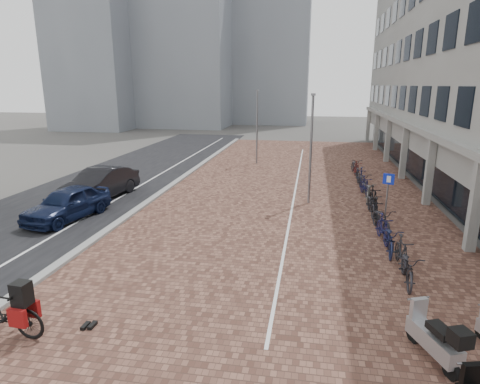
# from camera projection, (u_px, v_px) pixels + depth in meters

# --- Properties ---
(ground) EXTENTS (140.00, 140.00, 0.00)m
(ground) POSITION_uv_depth(u_px,v_px,m) (206.00, 282.00, 12.45)
(ground) COLOR #474442
(ground) RESTS_ON ground
(plaza_brick) EXTENTS (14.50, 42.00, 0.04)m
(plaza_brick) POSITION_uv_depth(u_px,v_px,m) (292.00, 189.00, 23.53)
(plaza_brick) COLOR brown
(plaza_brick) RESTS_ON ground
(street_asphalt) EXTENTS (8.00, 50.00, 0.03)m
(street_asphalt) POSITION_uv_depth(u_px,v_px,m) (115.00, 181.00, 25.40)
(street_asphalt) COLOR black
(street_asphalt) RESTS_ON ground
(curb) EXTENTS (0.35, 42.00, 0.14)m
(curb) POSITION_uv_depth(u_px,v_px,m) (175.00, 183.00, 24.72)
(curb) COLOR gray
(curb) RESTS_ON ground
(lane_line) EXTENTS (0.12, 44.00, 0.00)m
(lane_line) POSITION_uv_depth(u_px,v_px,m) (145.00, 183.00, 25.05)
(lane_line) COLOR white
(lane_line) RESTS_ON street_asphalt
(parking_line) EXTENTS (0.10, 30.00, 0.00)m
(parking_line) POSITION_uv_depth(u_px,v_px,m) (295.00, 189.00, 23.49)
(parking_line) COLOR white
(parking_line) RESTS_ON plaza_brick
(bg_towers) EXTENTS (33.00, 23.00, 32.00)m
(bg_towers) POSITION_uv_depth(u_px,v_px,m) (194.00, 26.00, 57.90)
(bg_towers) COLOR gray
(bg_towers) RESTS_ON ground
(car_navy) EXTENTS (2.58, 4.58, 1.47)m
(car_navy) POSITION_uv_depth(u_px,v_px,m) (67.00, 203.00, 18.11)
(car_navy) COLOR #0E1734
(car_navy) RESTS_ON ground
(car_dark) EXTENTS (2.48, 5.13, 1.62)m
(car_dark) POSITION_uv_depth(u_px,v_px,m) (100.00, 184.00, 21.41)
(car_dark) COLOR black
(car_dark) RESTS_ON ground
(hero_bike) EXTENTS (2.12, 0.73, 1.48)m
(hero_bike) POSITION_uv_depth(u_px,v_px,m) (5.00, 311.00, 9.63)
(hero_bike) COLOR black
(hero_bike) RESTS_ON ground
(shoes) EXTENTS (0.42, 0.35, 0.10)m
(shoes) POSITION_uv_depth(u_px,v_px,m) (88.00, 327.00, 10.06)
(shoes) COLOR black
(shoes) RESTS_ON ground
(scooter_back) EXTENTS (1.16, 1.83, 1.20)m
(scooter_back) POSITION_uv_depth(u_px,v_px,m) (434.00, 336.00, 8.76)
(scooter_back) COLOR #ADAEB3
(scooter_back) RESTS_ON ground
(parking_sign) EXTENTS (0.45, 0.20, 2.21)m
(parking_sign) POSITION_uv_depth(u_px,v_px,m) (387.00, 191.00, 17.40)
(parking_sign) COLOR slate
(parking_sign) RESTS_ON ground
(lamp_near) EXTENTS (0.12, 0.12, 5.42)m
(lamp_near) POSITION_uv_depth(u_px,v_px,m) (311.00, 151.00, 20.03)
(lamp_near) COLOR gray
(lamp_near) RESTS_ON ground
(lamp_far) EXTENTS (0.12, 0.12, 5.47)m
(lamp_far) POSITION_uv_depth(u_px,v_px,m) (257.00, 128.00, 30.47)
(lamp_far) COLOR gray
(lamp_far) RESTS_ON ground
(bike_row) EXTENTS (1.11, 18.13, 1.05)m
(bike_row) POSITION_uv_depth(u_px,v_px,m) (371.00, 197.00, 19.92)
(bike_row) COLOR black
(bike_row) RESTS_ON ground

